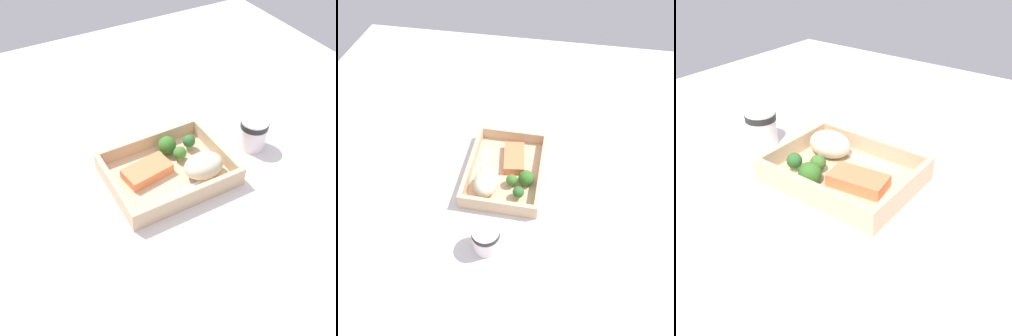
# 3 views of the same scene
# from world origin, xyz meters

# --- Properties ---
(ground_plane) EXTENTS (1.60, 1.60, 0.02)m
(ground_plane) POSITION_xyz_m (0.00, 0.00, -0.01)
(ground_plane) COLOR silver
(takeout_tray) EXTENTS (0.28, 0.22, 0.01)m
(takeout_tray) POSITION_xyz_m (0.00, 0.00, 0.01)
(takeout_tray) COLOR #D1B08A
(takeout_tray) RESTS_ON ground_plane
(tray_rim) EXTENTS (0.28, 0.22, 0.04)m
(tray_rim) POSITION_xyz_m (0.00, 0.00, 0.03)
(tray_rim) COLOR #D1B08A
(tray_rim) RESTS_ON takeout_tray
(salmon_fillet) EXTENTS (0.12, 0.08, 0.02)m
(salmon_fillet) POSITION_xyz_m (-0.05, 0.02, 0.02)
(salmon_fillet) COLOR #EF7E4C
(salmon_fillet) RESTS_ON takeout_tray
(mashed_potatoes) EXTENTS (0.10, 0.07, 0.05)m
(mashed_potatoes) POSITION_xyz_m (0.07, -0.04, 0.04)
(mashed_potatoes) COLOR beige
(mashed_potatoes) RESTS_ON takeout_tray
(broccoli_floret_1) EXTENTS (0.03, 0.03, 0.04)m
(broccoli_floret_1) POSITION_xyz_m (0.09, 0.05, 0.04)
(broccoli_floret_1) COLOR #86A864
(broccoli_floret_1) RESTS_ON takeout_tray
(broccoli_floret_2) EXTENTS (0.04, 0.04, 0.05)m
(broccoli_floret_2) POSITION_xyz_m (0.03, 0.06, 0.03)
(broccoli_floret_2) COLOR #81964F
(broccoli_floret_2) RESTS_ON takeout_tray
(broccoli_floret_3) EXTENTS (0.03, 0.03, 0.04)m
(broccoli_floret_3) POSITION_xyz_m (0.05, 0.02, 0.03)
(broccoli_floret_3) COLOR #80A160
(broccoli_floret_3) RESTS_ON takeout_tray
(fork) EXTENTS (0.16, 0.03, 0.00)m
(fork) POSITION_xyz_m (0.01, -0.07, 0.01)
(fork) COLOR white
(fork) RESTS_ON takeout_tray
(paper_cup) EXTENTS (0.07, 0.07, 0.08)m
(paper_cup) POSITION_xyz_m (0.24, -0.01, 0.04)
(paper_cup) COLOR white
(paper_cup) RESTS_ON ground_plane
(receipt_slip) EXTENTS (0.14, 0.16, 0.00)m
(receipt_slip) POSITION_xyz_m (-0.23, -0.07, 0.00)
(receipt_slip) COLOR white
(receipt_slip) RESTS_ON ground_plane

